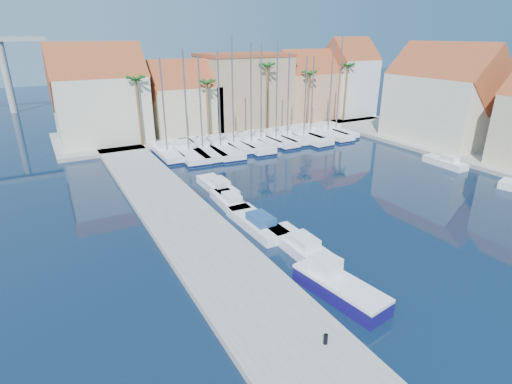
{
  "coord_description": "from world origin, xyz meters",
  "views": [
    {
      "loc": [
        -18.26,
        -13.01,
        14.87
      ],
      "look_at": [
        -3.81,
        13.2,
        3.0
      ],
      "focal_mm": 28.0,
      "sensor_mm": 36.0,
      "label": 1
    }
  ],
  "objects": [
    {
      "name": "motorboat_west_3",
      "position": [
        -3.39,
        22.06,
        0.51
      ],
      "size": [
        2.09,
        6.4,
        1.4
      ],
      "rotation": [
        0.0,
        0.0,
        0.01
      ],
      "color": "white",
      "rests_on": "ground"
    },
    {
      "name": "fishing_boat",
      "position": [
        -4.1,
        2.42,
        0.72
      ],
      "size": [
        2.97,
        6.44,
        2.17
      ],
      "rotation": [
        0.0,
        0.0,
        0.15
      ],
      "color": "#150E55",
      "rests_on": "ground"
    },
    {
      "name": "motorboat_east_1",
      "position": [
        24.0,
        16.25,
        0.51
      ],
      "size": [
        1.88,
        5.39,
        1.4
      ],
      "rotation": [
        0.0,
        0.0,
        -0.03
      ],
      "color": "white",
      "rests_on": "ground"
    },
    {
      "name": "motorboat_west_1",
      "position": [
        -3.98,
        12.71,
        0.51
      ],
      "size": [
        2.36,
        6.88,
        1.4
      ],
      "rotation": [
        0.0,
        0.0,
        0.03
      ],
      "color": "white",
      "rests_on": "ground"
    },
    {
      "name": "bollard",
      "position": [
        -7.65,
        -0.93,
        0.78
      ],
      "size": [
        0.22,
        0.22,
        0.55
      ],
      "primitive_type": "cylinder",
      "color": "black",
      "rests_on": "quay_west"
    },
    {
      "name": "sailboat_3",
      "position": [
        2.73,
        35.48,
        0.57
      ],
      "size": [
        4.06,
        12.1,
        12.9
      ],
      "rotation": [
        0.0,
        0.0,
        -0.08
      ],
      "color": "white",
      "rests_on": "ground"
    },
    {
      "name": "palm_4",
      "position": [
        30.0,
        42.0,
        9.55
      ],
      "size": [
        2.6,
        2.6,
        10.65
      ],
      "color": "brown",
      "rests_on": "shore_north"
    },
    {
      "name": "palm_0",
      "position": [
        -6.0,
        42.0,
        9.08
      ],
      "size": [
        2.6,
        2.6,
        10.15
      ],
      "color": "brown",
      "rests_on": "shore_north"
    },
    {
      "name": "sailboat_0",
      "position": [
        -4.28,
        36.56,
        0.6
      ],
      "size": [
        2.54,
        9.07,
        12.32
      ],
      "rotation": [
        0.0,
        0.0,
        -0.02
      ],
      "color": "white",
      "rests_on": "ground"
    },
    {
      "name": "shore_east",
      "position": [
        32.0,
        15.0,
        0.25
      ],
      "size": [
        12.0,
        60.0,
        0.5
      ],
      "primitive_type": "cube",
      "color": "gray",
      "rests_on": "ground"
    },
    {
      "name": "building_4",
      "position": [
        34.0,
        46.0,
        6.97
      ],
      "size": [
        8.3,
        8.0,
        14.0
      ],
      "color": "silver",
      "rests_on": "shore_north"
    },
    {
      "name": "palm_1",
      "position": [
        4.0,
        42.0,
        8.14
      ],
      "size": [
        2.6,
        2.6,
        9.15
      ],
      "color": "brown",
      "rests_on": "shore_north"
    },
    {
      "name": "sailboat_2",
      "position": [
        0.26,
        35.87,
        0.56
      ],
      "size": [
        3.41,
        11.88,
        12.7
      ],
      "rotation": [
        0.0,
        0.0,
        -0.03
      ],
      "color": "white",
      "rests_on": "ground"
    },
    {
      "name": "building_3",
      "position": [
        25.0,
        47.0,
        5.86
      ],
      "size": [
        10.3,
        8.0,
        12.0
      ],
      "color": "tan",
      "rests_on": "shore_north"
    },
    {
      "name": "quay_west",
      "position": [
        -9.0,
        13.5,
        0.25
      ],
      "size": [
        6.0,
        77.0,
        0.5
      ],
      "primitive_type": "cube",
      "color": "gray",
      "rests_on": "ground"
    },
    {
      "name": "sailboat_6",
      "position": [
        9.64,
        36.69,
        0.62
      ],
      "size": [
        2.82,
        9.21,
        13.85
      ],
      "rotation": [
        0.0,
        0.0,
        0.04
      ],
      "color": "white",
      "rests_on": "ground"
    },
    {
      "name": "sailboat_9",
      "position": [
        16.12,
        35.35,
        0.56
      ],
      "size": [
        3.73,
        11.58,
        12.11
      ],
      "rotation": [
        0.0,
        0.0,
        0.06
      ],
      "color": "white",
      "rests_on": "ground"
    },
    {
      "name": "sailboat_7",
      "position": [
        11.71,
        35.94,
        0.61
      ],
      "size": [
        2.71,
        9.96,
        14.11
      ],
      "rotation": [
        0.0,
        0.0,
        0.01
      ],
      "color": "white",
      "rests_on": "ground"
    },
    {
      "name": "sailboat_11",
      "position": [
        20.99,
        35.64,
        0.59
      ],
      "size": [
        3.14,
        10.89,
        13.74
      ],
      "rotation": [
        0.0,
        0.0,
        -0.03
      ],
      "color": "white",
      "rests_on": "ground"
    },
    {
      "name": "palm_3",
      "position": [
        22.0,
        42.0,
        8.61
      ],
      "size": [
        2.6,
        2.6,
        9.65
      ],
      "color": "brown",
      "rests_on": "shore_north"
    },
    {
      "name": "sailboat_1",
      "position": [
        -1.67,
        35.76,
        0.57
      ],
      "size": [
        3.92,
        11.7,
        13.27
      ],
      "rotation": [
        0.0,
        0.0,
        -0.08
      ],
      "color": "white",
      "rests_on": "ground"
    },
    {
      "name": "building_6",
      "position": [
        32.0,
        24.0,
        6.52
      ],
      "size": [
        9.0,
        14.3,
        13.5
      ],
      "color": "beige",
      "rests_on": "shore_east"
    },
    {
      "name": "sailboat_10",
      "position": [
        18.22,
        36.4,
        0.58
      ],
      "size": [
        2.86,
        9.99,
        11.98
      ],
      "rotation": [
        0.0,
        0.0,
        -0.02
      ],
      "color": "white",
      "rests_on": "ground"
    },
    {
      "name": "motorboat_west_0",
      "position": [
        -3.03,
        8.01,
        0.51
      ],
      "size": [
        2.04,
        6.34,
        1.4
      ],
      "rotation": [
        0.0,
        0.0,
        0.0
      ],
      "color": "white",
      "rests_on": "ground"
    },
    {
      "name": "sailboat_5",
      "position": [
        7.4,
        35.5,
        0.59
      ],
      "size": [
        3.58,
        11.27,
        13.93
      ],
      "rotation": [
        0.0,
        0.0,
        -0.06
      ],
      "color": "white",
      "rests_on": "ground"
    },
    {
      "name": "building_0",
      "position": [
        -10.0,
        47.0,
        6.52
      ],
      "size": [
        12.3,
        9.0,
        13.5
      ],
      "color": "beige",
      "rests_on": "shore_north"
    },
    {
      "name": "motorboat_west_2",
      "position": [
        -4.0,
        17.84,
        0.51
      ],
      "size": [
        2.16,
        5.85,
        1.4
      ],
      "rotation": [
        0.0,
        0.0,
        -0.06
      ],
      "color": "white",
      "rests_on": "ground"
    },
    {
      "name": "shore_north",
      "position": [
        10.0,
        48.0,
        0.25
      ],
      "size": [
        54.0,
        16.0,
        0.5
      ],
      "primitive_type": "cube",
      "color": "gray",
      "rests_on": "ground"
    },
    {
      "name": "ground",
      "position": [
        0.0,
        0.0,
        0.0
      ],
      "size": [
        260.0,
        260.0,
        0.0
      ],
      "primitive_type": "plane",
      "color": "black",
      "rests_on": "ground"
    },
    {
      "name": "building_1",
      "position": [
        2.0,
        47.0,
        5.3
      ],
      "size": [
        10.3,
        8.0,
        11.0
      ],
      "color": "#C4B28A",
      "rests_on": "shore_north"
    },
    {
      "name": "building_2",
      "position": [
        13.0,
        48.0,
        6.26
      ],
      "size": [
        14.2,
        10.2,
        11.5
      ],
      "color": "#9E8561",
      "rests_on": "shore_north"
    },
    {
      "name": "sailboat_4",
      "position": [
        4.93,
        36.02,
        0.63
      ],
      "size": [
        2.82,
        9.4,
        14.89
      ],
      "rotation": [
        0.0,
        0.0,
        0.04
      ],
      "color": "white",
      "rests_on": "ground"
    },
    {
      "name": "sailboat_12",
      "position": [
        23.02,
        36.13,
        0.62
      ],
      "size": [
        3.05,
        9.84,
        14.56
      ],
      "rotation": [
        0.0,
        0.0,
        -0.05
      ],
      "color": "white",
      "rests_on": "ground"
    },
    {
      "name": "palm_2",
      "position": [
        14.0,
        42.0,
        10.02
      ],
      "size": [
        2.6,
        2.6,
        11.15
      ],
      "color": "brown",
      "rests_on": "shore_north"
    },
    {
      "name": "sailboat_8",
      "position": [
        13.77,
        36.04,
        0.6
      ],
      "size": [
        2.81,
        9.46,
        12.53
      ],
      "rotation": [
        0.0,
        0.0,
        -0.03
      ],
      "color": "white",
      "rests_on": "ground"
    }
  ]
}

